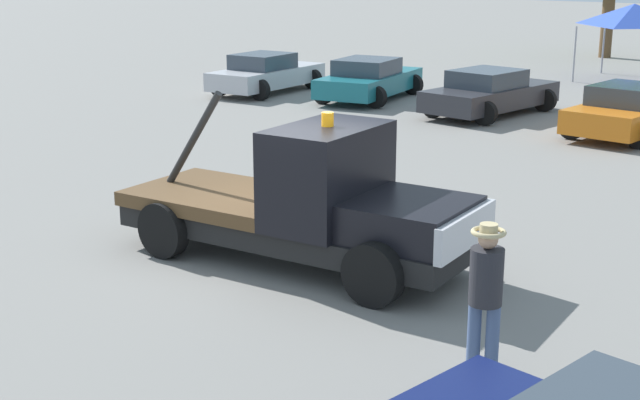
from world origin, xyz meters
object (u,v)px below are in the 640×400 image
at_px(parked_car_teal, 369,79).
at_px(canopy_tent_blue, 634,15).
at_px(person_near_truck, 486,286).
at_px(tow_truck, 312,206).
at_px(parked_car_silver, 266,74).
at_px(parked_car_charcoal, 490,93).
at_px(parked_car_orange, 631,111).

distance_m(parked_car_teal, canopy_tent_blue, 11.08).
bearing_deg(person_near_truck, tow_truck, -133.30).
bearing_deg(parked_car_silver, tow_truck, -141.57).
bearing_deg(tow_truck, parked_car_charcoal, 101.42).
xyz_separation_m(parked_car_charcoal, canopy_tent_blue, (0.96, 9.85, 1.77)).
distance_m(parked_car_silver, parked_car_teal, 3.74).
xyz_separation_m(parked_car_teal, parked_car_charcoal, (4.44, -0.34, -0.00)).
xyz_separation_m(person_near_truck, parked_car_teal, (-11.77, 15.76, -0.38)).
distance_m(parked_car_teal, parked_car_charcoal, 4.45).
height_order(parked_car_silver, parked_car_orange, same).
distance_m(parked_car_silver, canopy_tent_blue, 13.84).
xyz_separation_m(parked_car_teal, canopy_tent_blue, (5.39, 9.51, 1.77)).
bearing_deg(parked_car_orange, parked_car_teal, 89.07).
relative_size(parked_car_silver, parked_car_charcoal, 0.95).
distance_m(parked_car_teal, parked_car_orange, 8.84).
height_order(person_near_truck, parked_car_silver, person_near_truck).
xyz_separation_m(person_near_truck, parked_car_silver, (-15.43, 14.96, -0.38)).
xyz_separation_m(parked_car_charcoal, parked_car_orange, (4.34, -0.71, -0.00)).
xyz_separation_m(person_near_truck, canopy_tent_blue, (-6.38, 25.27, 1.40)).
height_order(person_near_truck, parked_car_orange, person_near_truck).
relative_size(tow_truck, canopy_tent_blue, 1.81).
relative_size(parked_car_teal, parked_car_orange, 1.04).
bearing_deg(tow_truck, parked_car_silver, 128.14).
xyz_separation_m(parked_car_silver, parked_car_charcoal, (8.10, 0.46, 0.00)).
xyz_separation_m(tow_truck, parked_car_teal, (-8.09, 14.00, -0.27)).
bearing_deg(canopy_tent_blue, person_near_truck, -75.84).
bearing_deg(person_near_truck, parked_car_silver, -151.83).
xyz_separation_m(tow_truck, parked_car_orange, (0.69, 12.95, -0.28)).
relative_size(person_near_truck, parked_car_orange, 0.37).
bearing_deg(parked_car_silver, parked_car_teal, -80.88).
height_order(parked_car_silver, canopy_tent_blue, canopy_tent_blue).
distance_m(tow_truck, parked_car_teal, 16.17).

